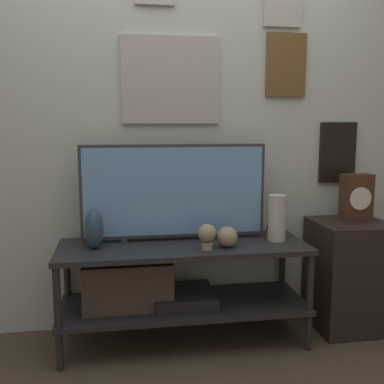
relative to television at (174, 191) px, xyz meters
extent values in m
plane|color=#4C3D2D|center=(0.04, -0.40, -0.90)|extent=(12.00, 12.00, 0.00)
cube|color=beige|center=(0.04, 0.19, 0.45)|extent=(6.40, 0.06, 2.70)
cube|color=#B2ADA3|center=(0.00, 0.15, 0.66)|extent=(0.60, 0.02, 0.52)
cube|color=#B2BCC6|center=(0.00, 0.14, 0.66)|extent=(0.56, 0.01, 0.49)
cube|color=black|center=(1.11, 0.15, 0.21)|extent=(0.25, 0.02, 0.40)
cube|color=white|center=(1.11, 0.14, 0.21)|extent=(0.21, 0.01, 0.36)
cube|color=brown|center=(0.73, 0.15, 0.77)|extent=(0.26, 0.02, 0.39)
cube|color=#2D2D33|center=(0.73, 0.14, 0.77)|extent=(0.22, 0.01, 0.35)
cube|color=#B7B2A8|center=(0.70, 0.15, 1.13)|extent=(0.24, 0.02, 0.26)
cube|color=beige|center=(0.70, 0.14, 1.13)|extent=(0.21, 0.01, 0.22)
cube|color=#232326|center=(0.04, -0.11, -0.31)|extent=(1.45, 0.51, 0.03)
cube|color=#232326|center=(0.04, -0.11, -0.67)|extent=(1.45, 0.51, 0.03)
cylinder|color=#232326|center=(-0.66, -0.33, -0.60)|extent=(0.04, 0.04, 0.60)
cylinder|color=#232326|center=(0.74, -0.33, -0.60)|extent=(0.04, 0.04, 0.60)
cylinder|color=#232326|center=(-0.66, 0.11, -0.60)|extent=(0.04, 0.04, 0.60)
cylinder|color=#232326|center=(0.74, 0.11, -0.60)|extent=(0.04, 0.04, 0.60)
cube|color=black|center=(0.04, -0.11, -0.62)|extent=(0.36, 0.35, 0.07)
cube|color=#47382D|center=(-0.29, -0.11, -0.52)|extent=(0.51, 0.28, 0.27)
cylinder|color=#333338|center=(-0.30, 0.00, -0.29)|extent=(0.05, 0.05, 0.02)
cylinder|color=#333338|center=(0.30, 0.00, -0.29)|extent=(0.05, 0.05, 0.02)
cube|color=#333338|center=(0.00, 0.00, 0.00)|extent=(1.11, 0.04, 0.56)
cube|color=#6B9ED1|center=(0.00, -0.01, 0.00)|extent=(1.07, 0.01, 0.52)
cone|color=brown|center=(0.62, 0.01, -0.20)|extent=(0.09, 0.09, 0.21)
cylinder|color=beige|center=(0.61, -0.11, -0.16)|extent=(0.11, 0.11, 0.28)
ellipsoid|color=#2D4251|center=(-0.47, -0.11, -0.19)|extent=(0.11, 0.14, 0.22)
sphere|color=tan|center=(0.28, -0.20, -0.24)|extent=(0.12, 0.12, 0.12)
cylinder|color=beige|center=(0.17, 0.10, -0.24)|extent=(0.08, 0.08, 0.11)
cylinder|color=tan|center=(0.15, -0.25, -0.28)|extent=(0.06, 0.06, 0.05)
sphere|color=tan|center=(0.15, -0.25, -0.20)|extent=(0.10, 0.10, 0.10)
cube|color=black|center=(1.11, -0.08, -0.55)|extent=(0.45, 0.44, 0.69)
cube|color=#422819|center=(1.16, -0.03, -0.06)|extent=(0.19, 0.10, 0.30)
cylinder|color=white|center=(1.16, -0.09, -0.06)|extent=(0.14, 0.01, 0.14)
camera|label=1|loc=(-0.31, -2.63, 0.40)|focal=42.00mm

